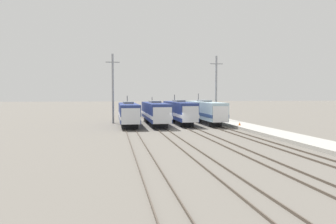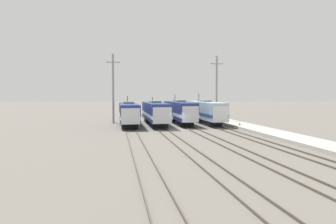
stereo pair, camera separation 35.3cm
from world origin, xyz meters
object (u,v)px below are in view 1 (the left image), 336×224
Objects in this scene: locomotive_far_right at (205,111)px; catenary_tower_right at (216,88)px; locomotive_far_left at (128,113)px; traffic_cone at (240,124)px; locomotive_center_right at (179,111)px; catenary_tower_left at (113,88)px; locomotive_center_left at (155,113)px.

catenary_tower_right is (3.08, 2.94, 4.29)m from locomotive_far_right.
locomotive_far_left is 34.55× the size of traffic_cone.
locomotive_far_right reaches higher than traffic_cone.
traffic_cone is at bearing -50.72° from locomotive_center_right.
locomotive_center_right is at bearing -11.24° from catenary_tower_left.
catenary_tower_left is at bearing 168.76° from locomotive_center_right.
locomotive_far_right reaches higher than locomotive_center_left.
catenary_tower_right reaches higher than locomotive_center_right.
catenary_tower_right is (17.02, 5.02, 4.39)m from locomotive_far_left.
locomotive_far_left reaches higher than traffic_cone.
locomotive_far_left is 7.14m from catenary_tower_left.
catenary_tower_left reaches higher than locomotive_center_right.
locomotive_far_left is 1.35× the size of catenary_tower_right.
locomotive_far_right is (4.65, -0.58, 0.01)m from locomotive_center_right.
catenary_tower_left and catenary_tower_right have the same top height.
locomotive_far_left is 14.10m from locomotive_far_right.
catenary_tower_right is at bearing 0.00° from catenary_tower_left.
catenary_tower_left is 23.68m from traffic_cone.
locomotive_far_left is 18.28m from catenary_tower_right.
catenary_tower_right is at bearing 16.42° from locomotive_far_left.
traffic_cone is (3.13, -8.93, -1.51)m from locomotive_far_right.
traffic_cone is (19.65, -11.87, -5.80)m from catenary_tower_left.
locomotive_center_right is 0.99× the size of locomotive_far_right.
locomotive_far_left is at bearing -171.34° from locomotive_center_left.
catenary_tower_right is (12.37, 4.31, 4.33)m from locomotive_center_left.
locomotive_far_left is 18.46m from traffic_cone.
locomotive_center_left is at bearing -171.62° from locomotive_far_right.
locomotive_far_right reaches higher than locomotive_far_left.
catenary_tower_left is (-2.56, 5.02, 4.39)m from locomotive_far_left.
catenary_tower_right reaches higher than locomotive_center_left.
locomotive_far_right is at bearing 8.48° from locomotive_far_left.
catenary_tower_right is at bearing 90.28° from traffic_cone.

